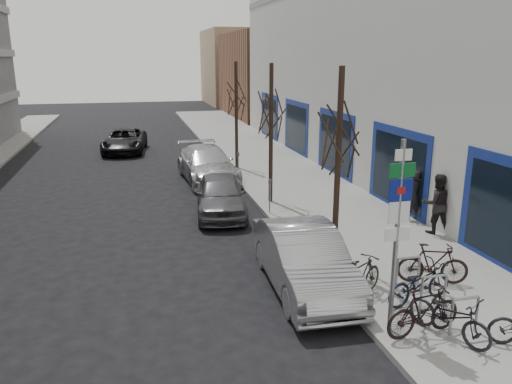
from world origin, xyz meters
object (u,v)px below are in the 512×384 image
parked_car_back (207,164)px  parked_car_front (304,259)px  bike_mid_inner (361,278)px  parked_car_mid (221,195)px  tree_mid (271,101)px  meter_back (238,163)px  lane_car (125,141)px  highway_sign_pole (397,226)px  meter_mid (270,193)px  meter_front (326,246)px  bike_rack (434,288)px  bike_far_inner (433,263)px  bike_near_left (450,312)px  bike_mid_curb (420,280)px  pedestrian_far (436,203)px  tree_near (340,122)px  pedestrian_near (413,195)px  tree_far (236,90)px  bike_near_right (424,311)px

parked_car_back → parked_car_front: bearing=-90.3°
bike_mid_inner → parked_car_mid: (-1.97, 7.79, 0.08)m
tree_mid → parked_car_front: size_ratio=1.13×
meter_back → lane_car: size_ratio=0.25×
highway_sign_pole → meter_mid: size_ratio=3.31×
meter_front → parked_car_front: bearing=-151.3°
meter_mid → highway_sign_pole: bearing=-88.3°
bike_rack → bike_far_inner: (0.75, 1.19, 0.03)m
tree_mid → parked_car_front: 8.20m
bike_near_left → parked_car_front: parked_car_front is taller
meter_back → bike_near_left: bearing=-85.0°
lane_car → bike_mid_curb: bearing=-66.2°
bike_far_inner → pedestrian_far: 4.06m
tree_near → pedestrian_near: 6.01m
parked_car_front → tree_mid: bearing=83.1°
meter_front → bike_mid_inner: size_ratio=0.74×
highway_sign_pole → lane_car: (-5.47, 23.27, -1.74)m
tree_near → tree_mid: 6.50m
meter_back → bike_far_inner: size_ratio=0.72×
tree_far → meter_front: size_ratio=4.33×
tree_mid → bike_mid_inner: (-0.17, -8.53, -3.43)m
tree_mid → meter_mid: bearing=-106.7°
bike_rack → bike_far_inner: bearing=57.9°
meter_mid → bike_mid_curb: bearing=-78.8°
bike_near_left → parked_car_mid: (-2.96, 9.81, 0.04)m
bike_far_inner → bike_rack: bearing=169.0°
bike_far_inner → parked_car_back: 13.30m
tree_mid → meter_back: 5.13m
parked_car_mid → lane_car: bearing=111.4°
bike_mid_curb → parked_car_back: size_ratio=0.33×
highway_sign_pole → parked_car_front: bearing=111.0°
pedestrian_near → pedestrian_far: size_ratio=0.89×
bike_near_right → bike_mid_inner: bike_near_right is taller
tree_far → parked_car_back: bearing=-133.2°
bike_rack → bike_near_right: 1.25m
parked_car_back → lane_car: bearing=110.4°
bike_far_inner → meter_back: bearing=32.2°
tree_mid → pedestrian_far: bearing=-49.2°
tree_mid → tree_far: bearing=90.0°
tree_far → parked_car_back: (-1.84, -1.96, -3.29)m
bike_far_inner → tree_mid: bearing=34.5°
bike_near_right → parked_car_back: size_ratio=0.32×
bike_rack → bike_mid_curb: 0.38m
bike_far_inner → pedestrian_near: (2.25, 4.72, 0.35)m
tree_near → meter_mid: bearing=95.1°
pedestrian_near → bike_near_right: bearing=53.6°
parked_car_front → lane_car: 21.15m
tree_near → parked_car_mid: bearing=110.4°
pedestrian_near → parked_car_front: bearing=28.8°
parked_car_front → parked_car_mid: size_ratio=1.10×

